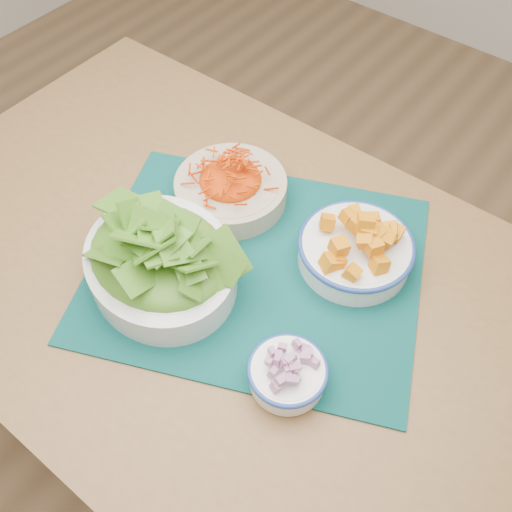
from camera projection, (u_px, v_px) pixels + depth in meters
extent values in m
plane|color=olive|center=(170.00, 323.00, 1.80)|extent=(4.00, 4.00, 0.00)
cube|color=brown|center=(205.00, 265.00, 1.03)|extent=(1.24, 0.84, 0.04)
cylinder|color=brown|center=(150.00, 173.00, 1.70)|extent=(0.06, 0.06, 0.71)
cylinder|color=brown|center=(504.00, 384.00, 1.29)|extent=(0.06, 0.06, 0.71)
cube|color=#032B2A|center=(256.00, 267.00, 1.00)|extent=(0.71, 0.66, 0.00)
cylinder|color=tan|center=(231.00, 190.00, 1.08)|extent=(0.22, 0.22, 0.05)
ellipsoid|color=#DA4005|center=(230.00, 174.00, 1.05)|extent=(0.19, 0.19, 0.04)
cylinder|color=white|center=(355.00, 252.00, 0.99)|extent=(0.21, 0.21, 0.05)
torus|color=navy|center=(356.00, 245.00, 0.97)|extent=(0.20, 0.20, 0.01)
ellipsoid|color=orange|center=(359.00, 234.00, 0.95)|extent=(0.17, 0.17, 0.05)
ellipsoid|color=#2C6312|center=(156.00, 243.00, 0.91)|extent=(0.25, 0.21, 0.07)
cylinder|color=white|center=(287.00, 375.00, 0.85)|extent=(0.13, 0.13, 0.04)
torus|color=navy|center=(288.00, 370.00, 0.84)|extent=(0.12, 0.12, 0.01)
ellipsoid|color=#7C215A|center=(288.00, 365.00, 0.83)|extent=(0.10, 0.10, 0.02)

